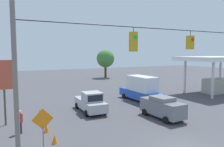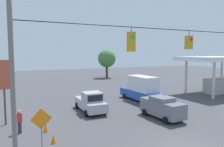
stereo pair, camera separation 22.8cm
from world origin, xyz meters
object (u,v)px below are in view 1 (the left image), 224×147
sedan_grey_crossing_near (162,107)px  pickup_truck_silver_withflow_mid (91,102)px  pedestrian (20,122)px  tree_horizon_left (105,59)px  traffic_cone_second (46,128)px  gas_station (217,67)px  box_truck_blue_oncoming_far (141,89)px  traffic_cone_fourth (40,113)px  overhead_signal_span (189,71)px  traffic_cone_nearest (55,139)px  traffic_cone_third (42,119)px  work_zone_sign (43,123)px

sedan_grey_crossing_near → pickup_truck_silver_withflow_mid: bearing=-44.9°
pedestrian → tree_horizon_left: size_ratio=0.26×
traffic_cone_second → gas_station: size_ratio=0.05×
box_truck_blue_oncoming_far → traffic_cone_fourth: 12.65m
overhead_signal_span → pedestrian: (8.99, -7.86, -4.08)m
traffic_cone_nearest → sedan_grey_crossing_near: bearing=-172.9°
pickup_truck_silver_withflow_mid → box_truck_blue_oncoming_far: bearing=-166.1°
traffic_cone_second → pedestrian: bearing=-19.0°
traffic_cone_third → pedestrian: 2.76m
pickup_truck_silver_withflow_mid → traffic_cone_second: bearing=37.2°
pickup_truck_silver_withflow_mid → pedestrian: pickup_truck_silver_withflow_mid is taller
overhead_signal_span → gas_station: (-18.96, -12.37, -0.99)m
traffic_cone_second → overhead_signal_span: bearing=134.8°
overhead_signal_span → gas_station: 22.66m
work_zone_sign → traffic_cone_second: bearing=-102.9°
traffic_cone_third → pedestrian: pedestrian is taller
traffic_cone_nearest → gas_station: bearing=-163.9°
work_zone_sign → pedestrian: (0.95, -4.40, -1.07)m
pedestrian → overhead_signal_span: bearing=138.8°
box_truck_blue_oncoming_far → traffic_cone_nearest: box_truck_blue_oncoming_far is taller
sedan_grey_crossing_near → tree_horizon_left: size_ratio=0.67×
overhead_signal_span → sedan_grey_crossing_near: (-3.16, -6.10, -3.95)m
box_truck_blue_oncoming_far → pedestrian: (14.60, 5.20, -0.63)m
tree_horizon_left → work_zone_sign: bearing=59.3°
pickup_truck_silver_withflow_mid → pedestrian: 7.78m
overhead_signal_span → work_zone_sign: size_ratio=6.83×
pickup_truck_silver_withflow_mid → sedan_grey_crossing_near: pickup_truck_silver_withflow_mid is taller
sedan_grey_crossing_near → traffic_cone_fourth: size_ratio=7.41×
traffic_cone_third → traffic_cone_fourth: bearing=-92.9°
traffic_cone_second → pedestrian: 2.01m
overhead_signal_span → pickup_truck_silver_withflow_mid: 12.06m
pickup_truck_silver_withflow_mid → gas_station: (-20.92, -1.17, 3.03)m
sedan_grey_crossing_near → traffic_cone_nearest: sedan_grey_crossing_near is taller
traffic_cone_second → traffic_cone_fourth: (-0.25, -4.82, 0.00)m
overhead_signal_span → pedestrian: overhead_signal_span is taller
pedestrian → traffic_cone_nearest: bearing=122.1°
traffic_cone_nearest → traffic_cone_fourth: same height
tree_horizon_left → pedestrian: bearing=54.7°
sedan_grey_crossing_near → traffic_cone_nearest: size_ratio=7.41×
overhead_signal_span → tree_horizon_left: overhead_signal_span is taller
overhead_signal_span → sedan_grey_crossing_near: bearing=-117.4°
traffic_cone_nearest → traffic_cone_third: 4.90m
sedan_grey_crossing_near → traffic_cone_second: bearing=-6.3°
overhead_signal_span → traffic_cone_third: (7.05, -9.73, -4.69)m
sedan_grey_crossing_near → work_zone_sign: (11.20, 2.64, 0.93)m
box_truck_blue_oncoming_far → gas_station: bearing=177.0°
work_zone_sign → box_truck_blue_oncoming_far: bearing=-144.9°
overhead_signal_span → box_truck_blue_oncoming_far: bearing=-113.2°
box_truck_blue_oncoming_far → traffic_cone_second: size_ratio=10.95×
box_truck_blue_oncoming_far → tree_horizon_left: (-7.27, -25.66, 3.12)m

